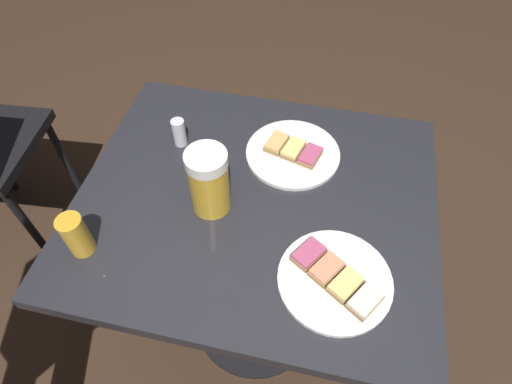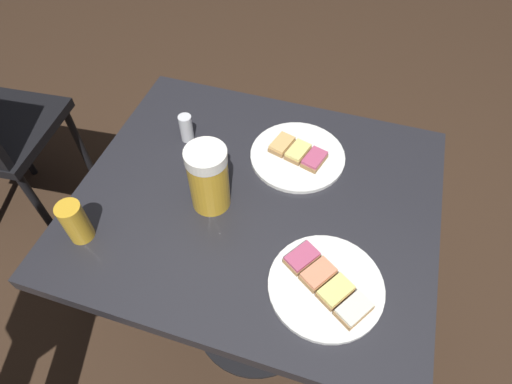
# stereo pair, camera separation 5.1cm
# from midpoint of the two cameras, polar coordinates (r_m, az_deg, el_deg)

# --- Properties ---
(ground_plane) EXTENTS (6.00, 6.00, 0.00)m
(ground_plane) POSITION_cam_midpoint_polar(r_m,az_deg,el_deg) (1.59, -0.96, -16.42)
(ground_plane) COLOR #382619
(cafe_table) EXTENTS (0.82, 0.70, 0.70)m
(cafe_table) POSITION_cam_midpoint_polar(r_m,az_deg,el_deg) (1.09, -1.35, -5.51)
(cafe_table) COLOR black
(cafe_table) RESTS_ON ground_plane
(plate_near) EXTENTS (0.23, 0.23, 0.03)m
(plate_near) POSITION_cam_midpoint_polar(r_m,az_deg,el_deg) (0.86, 8.98, -11.65)
(plate_near) COLOR white
(plate_near) RESTS_ON cafe_table
(plate_far) EXTENTS (0.24, 0.24, 0.03)m
(plate_far) POSITION_cam_midpoint_polar(r_m,az_deg,el_deg) (1.05, 3.64, 5.34)
(plate_far) COLOR white
(plate_far) RESTS_ON cafe_table
(beer_mug) EXTENTS (0.09, 0.15, 0.16)m
(beer_mug) POSITION_cam_midpoint_polar(r_m,az_deg,el_deg) (0.90, -7.94, 1.58)
(beer_mug) COLOR gold
(beer_mug) RESTS_ON cafe_table
(beer_glass_small) EXTENTS (0.05, 0.05, 0.10)m
(beer_glass_small) POSITION_cam_midpoint_polar(r_m,az_deg,el_deg) (0.94, -24.70, -5.39)
(beer_glass_small) COLOR gold
(beer_glass_small) RESTS_ON cafe_table
(salt_shaker) EXTENTS (0.03, 0.03, 0.07)m
(salt_shaker) POSITION_cam_midpoint_polar(r_m,az_deg,el_deg) (1.08, -11.74, 7.89)
(salt_shaker) COLOR silver
(salt_shaker) RESTS_ON cafe_table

